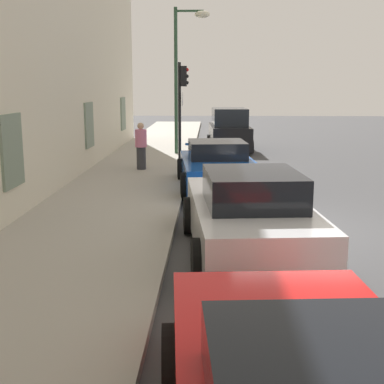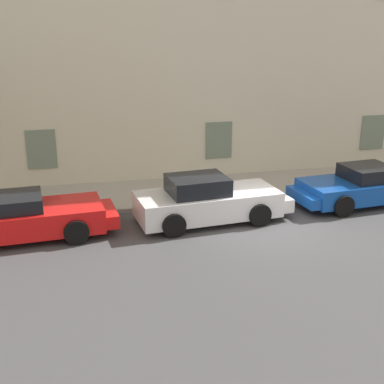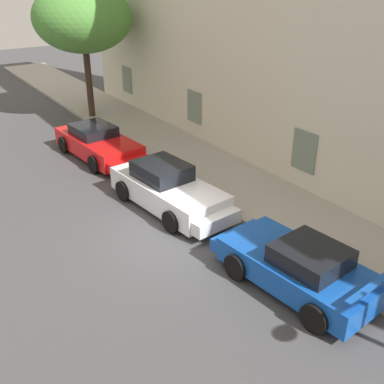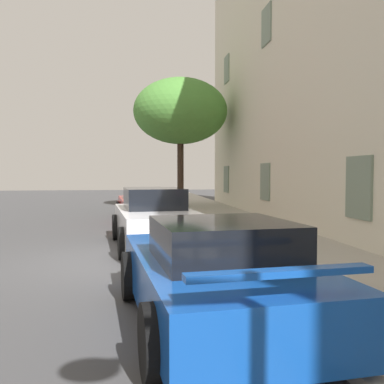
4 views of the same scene
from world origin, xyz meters
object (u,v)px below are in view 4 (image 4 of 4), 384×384
Objects in this scene: sportscar_yellow_flank at (157,222)px; sportscar_white_middle at (212,273)px; tree_near_kerb at (180,112)px; sportscar_red_lead at (146,207)px.

sportscar_yellow_flank reaches higher than sportscar_white_middle.
sportscar_white_middle is 0.68× the size of tree_near_kerb.
sportscar_yellow_flank reaches higher than sportscar_red_lead.
sportscar_red_lead is at bearing -19.54° from tree_near_kerb.
sportscar_white_middle is 17.55m from tree_near_kerb.
sportscar_red_lead is 1.12× the size of sportscar_white_middle.
sportscar_white_middle is (11.11, 0.51, -0.01)m from sportscar_red_lead.
sportscar_red_lead is 11.12m from sportscar_white_middle.
tree_near_kerb reaches higher than sportscar_red_lead.
sportscar_red_lead is 7.65m from tree_near_kerb.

